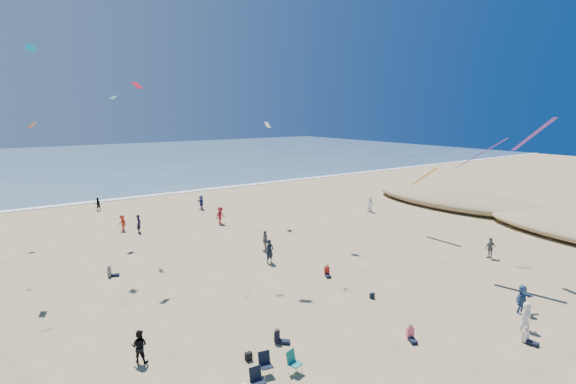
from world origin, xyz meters
TOP-DOWN VIEW (x-y plane):
  - ground at (0.00, 0.00)m, footprint 220.00×220.00m
  - ocean at (0.00, 95.00)m, footprint 220.00×100.00m
  - surf_line at (0.00, 45.00)m, footprint 220.00×1.20m
  - standing_flyers at (6.02, 15.55)m, footprint 37.38×47.92m
  - seated_group at (1.77, 5.05)m, footprint 15.10×21.88m
  - chair_cluster at (-3.92, 0.78)m, footprint 2.70×1.48m
  - black_backpack at (-3.99, 2.71)m, footprint 0.30×0.22m
  - navy_bag at (5.61, 4.28)m, footprint 0.28×0.18m
  - kites_aloft at (8.75, 13.10)m, footprint 40.90×39.31m

SIDE VIEW (x-z plane):
  - ground at x=0.00m, z-range 0.00..0.00m
  - ocean at x=0.00m, z-range 0.00..0.06m
  - surf_line at x=0.00m, z-range 0.00..0.08m
  - navy_bag at x=5.61m, z-range 0.00..0.34m
  - black_backpack at x=-3.99m, z-range 0.00..0.38m
  - seated_group at x=1.77m, z-range 0.00..0.84m
  - chair_cluster at x=-3.92m, z-range 0.00..1.00m
  - standing_flyers at x=6.02m, z-range -0.09..1.72m
  - kites_aloft at x=8.75m, z-range -0.95..29.75m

